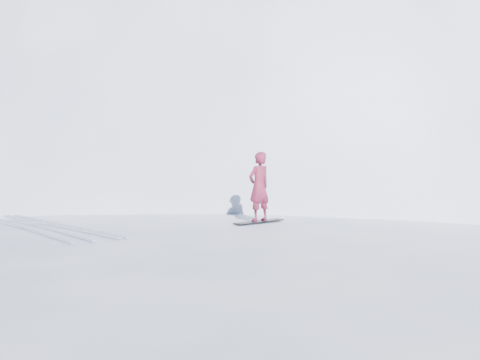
# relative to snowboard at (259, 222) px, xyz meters

# --- Properties ---
(ground) EXTENTS (400.00, 400.00, 0.00)m
(ground) POSITION_rel_snowboard_xyz_m (-3.19, -2.12, -2.41)
(ground) COLOR white
(ground) RESTS_ON ground
(near_ridge) EXTENTS (36.00, 28.00, 4.80)m
(near_ridge) POSITION_rel_snowboard_xyz_m (-2.19, 0.88, -2.41)
(near_ridge) COLOR white
(near_ridge) RESTS_ON ground
(summit_peak) EXTENTS (60.00, 56.00, 56.00)m
(summit_peak) POSITION_rel_snowboard_xyz_m (18.81, 23.88, -2.41)
(summit_peak) COLOR white
(summit_peak) RESTS_ON ground
(peak_shoulder) EXTENTS (28.00, 24.00, 18.00)m
(peak_shoulder) POSITION_rel_snowboard_xyz_m (6.81, 17.88, -2.41)
(peak_shoulder) COLOR white
(peak_shoulder) RESTS_ON ground
(wind_bumps) EXTENTS (16.00, 14.40, 1.00)m
(wind_bumps) POSITION_rel_snowboard_xyz_m (-3.75, 0.00, -2.41)
(wind_bumps) COLOR white
(wind_bumps) RESTS_ON ground
(snowboard) EXTENTS (1.63, 0.55, 0.03)m
(snowboard) POSITION_rel_snowboard_xyz_m (0.00, 0.00, 0.00)
(snowboard) COLOR black
(snowboard) RESTS_ON near_ridge
(snowboarder) EXTENTS (0.75, 0.55, 1.88)m
(snowboarder) POSITION_rel_snowboard_xyz_m (0.00, 0.00, 0.95)
(snowboarder) COLOR maroon
(snowboarder) RESTS_ON snowboard
(board_tracks) EXTENTS (2.23, 5.93, 0.04)m
(board_tracks) POSITION_rel_snowboard_xyz_m (-5.12, 2.15, 0.01)
(board_tracks) COLOR silver
(board_tracks) RESTS_ON ground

